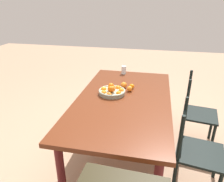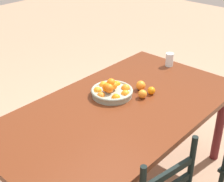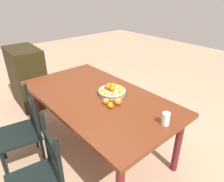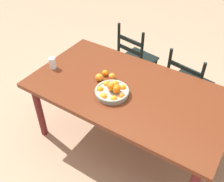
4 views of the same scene
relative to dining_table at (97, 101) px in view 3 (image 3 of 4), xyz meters
The scene contains 10 objects.
ground_plane 0.70m from the dining_table, ahead, with size 12.00×12.00×0.00m, color tan.
dining_table is the anchor object (origin of this frame).
chair_near_window 0.92m from the dining_table, 65.62° to the left, with size 0.53×0.53×0.92m.
chair_by_cabinet 1.03m from the dining_table, 113.79° to the left, with size 0.48×0.48×0.98m.
cabinet 1.75m from the dining_table, ahead, with size 0.75×0.46×1.02m, color black.
fruit_bowl 0.22m from the dining_table, 119.50° to the right, with size 0.33×0.33×0.14m.
orange_loose_0 0.25m from the dining_table, 168.99° to the left, with size 0.07×0.07×0.07m, color orange.
orange_loose_1 0.34m from the dining_table, behind, with size 0.08×0.08×0.08m, color orange.
orange_loose_2 0.34m from the dining_table, 169.49° to the left, with size 0.06×0.06×0.06m, color orange.
drinking_glass 0.88m from the dining_table, behind, with size 0.07×0.07×0.12m, color silver.
Camera 3 is at (-1.67, 1.22, 1.89)m, focal length 32.38 mm.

